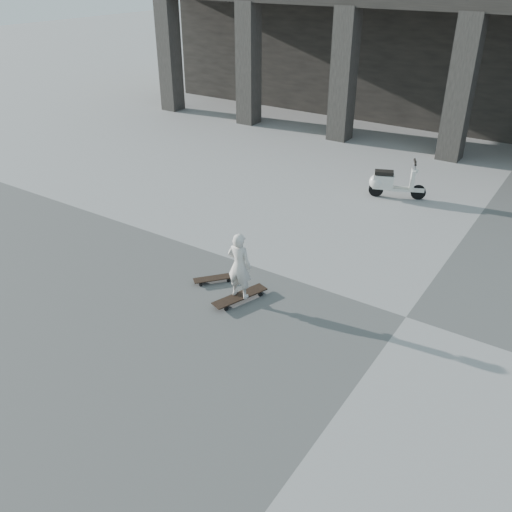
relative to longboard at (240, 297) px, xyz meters
The scene contains 5 objects.
ground 2.80m from the longboard, 23.46° to the left, with size 90.00×90.00×0.00m, color #52524F.
longboard is the anchor object (origin of this frame).
skateboard_spare 0.79m from the longboard, 162.32° to the left, with size 0.61×0.68×0.09m.
child 0.62m from the longboard, 14.04° to the left, with size 0.43×0.28×1.19m, color beige.
scooter 5.83m from the longboard, 86.52° to the left, with size 1.31×0.72×0.96m.
Camera 1 is at (1.99, -7.47, 5.19)m, focal length 38.00 mm.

